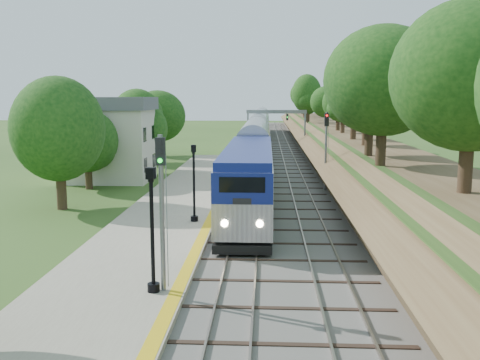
{
  "coord_description": "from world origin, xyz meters",
  "views": [
    {
      "loc": [
        1.19,
        -20.25,
        8.05
      ],
      "look_at": [
        -0.5,
        13.24,
        2.8
      ],
      "focal_mm": 40.0,
      "sensor_mm": 36.0,
      "label": 1
    }
  ],
  "objects_px": {
    "station_building": "(108,138)",
    "signal_gantry": "(276,120)",
    "train": "(259,137)",
    "lamppost_far": "(194,187)",
    "lamppost_mid": "(152,237)",
    "signal_platform": "(162,196)",
    "signal_farside": "(326,143)"
  },
  "relations": [
    {
      "from": "lamppost_far",
      "to": "train",
      "type": "bearing_deg",
      "value": 85.7
    },
    {
      "from": "station_building",
      "to": "signal_gantry",
      "type": "bearing_deg",
      "value": 56.62
    },
    {
      "from": "station_building",
      "to": "lamppost_mid",
      "type": "relative_size",
      "value": 1.73
    },
    {
      "from": "train",
      "to": "signal_farside",
      "type": "height_order",
      "value": "signal_farside"
    },
    {
      "from": "station_building",
      "to": "signal_platform",
      "type": "distance_m",
      "value": 31.95
    },
    {
      "from": "signal_platform",
      "to": "signal_farside",
      "type": "bearing_deg",
      "value": 70.11
    },
    {
      "from": "lamppost_mid",
      "to": "signal_farside",
      "type": "height_order",
      "value": "signal_farside"
    },
    {
      "from": "lamppost_far",
      "to": "signal_platform",
      "type": "xyz_separation_m",
      "value": [
        0.38,
        -11.97,
        1.7
      ]
    },
    {
      "from": "train",
      "to": "signal_platform",
      "type": "bearing_deg",
      "value": -92.99
    },
    {
      "from": "signal_gantry",
      "to": "lamppost_mid",
      "type": "distance_m",
      "value": 55.48
    },
    {
      "from": "signal_farside",
      "to": "signal_gantry",
      "type": "bearing_deg",
      "value": 97.13
    },
    {
      "from": "lamppost_mid",
      "to": "train",
      "type": "bearing_deg",
      "value": 86.65
    },
    {
      "from": "lamppost_mid",
      "to": "lamppost_far",
      "type": "bearing_deg",
      "value": 90.07
    },
    {
      "from": "signal_farside",
      "to": "train",
      "type": "bearing_deg",
      "value": 101.51
    },
    {
      "from": "signal_gantry",
      "to": "signal_farside",
      "type": "bearing_deg",
      "value": -82.87
    },
    {
      "from": "lamppost_mid",
      "to": "signal_platform",
      "type": "bearing_deg",
      "value": 26.26
    },
    {
      "from": "lamppost_mid",
      "to": "signal_platform",
      "type": "height_order",
      "value": "signal_platform"
    },
    {
      "from": "signal_platform",
      "to": "lamppost_far",
      "type": "bearing_deg",
      "value": 91.81
    },
    {
      "from": "lamppost_mid",
      "to": "lamppost_far",
      "type": "distance_m",
      "value": 12.15
    },
    {
      "from": "lamppost_mid",
      "to": "signal_gantry",
      "type": "bearing_deg",
      "value": 84.06
    },
    {
      "from": "lamppost_far",
      "to": "signal_farside",
      "type": "distance_m",
      "value": 16.32
    },
    {
      "from": "signal_gantry",
      "to": "signal_platform",
      "type": "xyz_separation_m",
      "value": [
        -5.37,
        -54.96,
        -0.61
      ]
    },
    {
      "from": "signal_platform",
      "to": "signal_farside",
      "type": "relative_size",
      "value": 0.94
    },
    {
      "from": "lamppost_mid",
      "to": "signal_platform",
      "type": "distance_m",
      "value": 1.65
    },
    {
      "from": "station_building",
      "to": "signal_farside",
      "type": "bearing_deg",
      "value": -13.39
    },
    {
      "from": "lamppost_far",
      "to": "signal_farside",
      "type": "relative_size",
      "value": 0.72
    },
    {
      "from": "station_building",
      "to": "signal_gantry",
      "type": "height_order",
      "value": "station_building"
    },
    {
      "from": "signal_gantry",
      "to": "train",
      "type": "relative_size",
      "value": 0.08
    },
    {
      "from": "train",
      "to": "lamppost_far",
      "type": "bearing_deg",
      "value": -94.3
    },
    {
      "from": "lamppost_mid",
      "to": "signal_farside",
      "type": "relative_size",
      "value": 0.75
    },
    {
      "from": "train",
      "to": "signal_platform",
      "type": "xyz_separation_m",
      "value": [
        -2.9,
        -55.6,
        1.88
      ]
    },
    {
      "from": "lamppost_far",
      "to": "signal_platform",
      "type": "bearing_deg",
      "value": -88.19
    }
  ]
}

